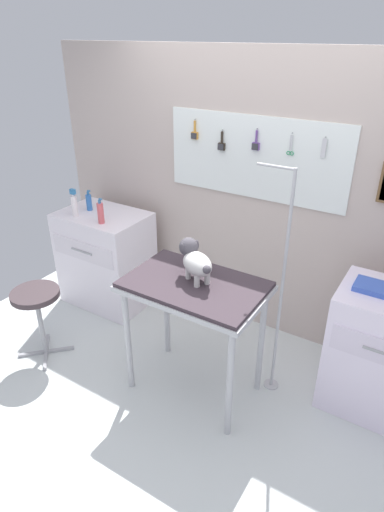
# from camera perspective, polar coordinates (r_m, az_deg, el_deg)

# --- Properties ---
(ground) EXTENTS (4.40, 4.00, 0.04)m
(ground) POSITION_cam_1_polar(r_m,az_deg,el_deg) (3.27, -2.72, -19.59)
(ground) COLOR silver
(rear_wall_panel) EXTENTS (4.00, 0.11, 2.30)m
(rear_wall_panel) POSITION_cam_1_polar(r_m,az_deg,el_deg) (3.56, 8.72, 7.31)
(rear_wall_panel) COLOR #BFAEA5
(rear_wall_panel) RESTS_ON ground
(grooming_table) EXTENTS (0.93, 0.60, 0.91)m
(grooming_table) POSITION_cam_1_polar(r_m,az_deg,el_deg) (2.89, 0.33, -5.32)
(grooming_table) COLOR #B7B7BC
(grooming_table) RESTS_ON ground
(grooming_arm) EXTENTS (0.30, 0.11, 1.68)m
(grooming_arm) POSITION_cam_1_polar(r_m,az_deg,el_deg) (2.97, 11.50, -5.42)
(grooming_arm) COLOR #B7B7BC
(grooming_arm) RESTS_ON ground
(dog) EXTENTS (0.34, 0.27, 0.26)m
(dog) POSITION_cam_1_polar(r_m,az_deg,el_deg) (2.81, 0.37, -0.53)
(dog) COLOR silver
(dog) RESTS_ON grooming_table
(counter_left) EXTENTS (0.80, 0.58, 0.91)m
(counter_left) POSITION_cam_1_polar(r_m,az_deg,el_deg) (4.18, -11.27, -0.30)
(counter_left) COLOR white
(counter_left) RESTS_ON ground
(cabinet_right) EXTENTS (0.68, 0.54, 0.91)m
(cabinet_right) POSITION_cam_1_polar(r_m,az_deg,el_deg) (3.24, 23.81, -11.61)
(cabinet_right) COLOR white
(cabinet_right) RESTS_ON ground
(stool) EXTENTS (0.37, 0.37, 0.60)m
(stool) POSITION_cam_1_polar(r_m,az_deg,el_deg) (3.58, -19.83, -5.83)
(stool) COLOR #9E9EA3
(stool) RESTS_ON ground
(spray_bottle_short) EXTENTS (0.05, 0.05, 0.19)m
(spray_bottle_short) POSITION_cam_1_polar(r_m,az_deg,el_deg) (4.08, -13.45, 6.95)
(spray_bottle_short) COLOR #326CBE
(spray_bottle_short) RESTS_ON counter_left
(conditioner_bottle) EXTENTS (0.05, 0.05, 0.25)m
(conditioner_bottle) POSITION_cam_1_polar(r_m,az_deg,el_deg) (3.96, -15.27, 6.59)
(conditioner_bottle) COLOR white
(conditioner_bottle) RESTS_ON counter_left
(shampoo_bottle) EXTENTS (0.06, 0.05, 0.23)m
(shampoo_bottle) POSITION_cam_1_polar(r_m,az_deg,el_deg) (3.76, -11.98, 5.61)
(shampoo_bottle) COLOR #D85960
(shampoo_bottle) RESTS_ON counter_left
(supply_tray) EXTENTS (0.24, 0.18, 0.04)m
(supply_tray) POSITION_cam_1_polar(r_m,az_deg,el_deg) (2.99, 22.92, -3.84)
(supply_tray) COLOR blue
(supply_tray) RESTS_ON cabinet_right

